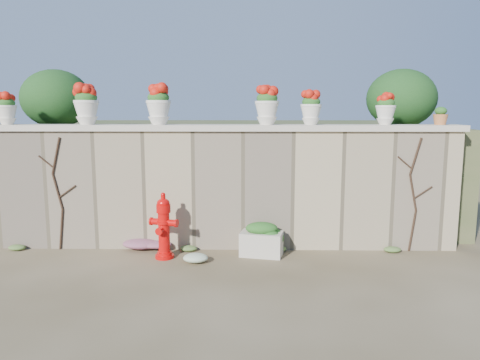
{
  "coord_description": "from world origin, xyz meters",
  "views": [
    {
      "loc": [
        0.5,
        -6.03,
        2.4
      ],
      "look_at": [
        0.37,
        1.4,
        1.23
      ],
      "focal_mm": 35.0,
      "sensor_mm": 36.0,
      "label": 1
    }
  ],
  "objects_px": {
    "urn_pot_0": "(6,109)",
    "terracotta_pot": "(440,117)",
    "fire_hydrant": "(164,226)",
    "planter_box": "(261,240)"
  },
  "relations": [
    {
      "from": "urn_pot_0",
      "to": "terracotta_pot",
      "type": "xyz_separation_m",
      "value": [
        7.22,
        0.0,
        -0.12
      ]
    },
    {
      "from": "fire_hydrant",
      "to": "planter_box",
      "type": "relative_size",
      "value": 1.44
    },
    {
      "from": "fire_hydrant",
      "to": "terracotta_pot",
      "type": "xyz_separation_m",
      "value": [
        4.51,
        0.65,
        1.7
      ]
    },
    {
      "from": "planter_box",
      "to": "terracotta_pot",
      "type": "xyz_separation_m",
      "value": [
        2.95,
        0.49,
        1.97
      ]
    },
    {
      "from": "urn_pot_0",
      "to": "planter_box",
      "type": "bearing_deg",
      "value": -6.58
    },
    {
      "from": "planter_box",
      "to": "terracotta_pot",
      "type": "distance_m",
      "value": 3.59
    },
    {
      "from": "terracotta_pot",
      "to": "fire_hydrant",
      "type": "bearing_deg",
      "value": -171.76
    },
    {
      "from": "planter_box",
      "to": "urn_pot_0",
      "type": "relative_size",
      "value": 1.41
    },
    {
      "from": "urn_pot_0",
      "to": "terracotta_pot",
      "type": "bearing_deg",
      "value": 0.0
    },
    {
      "from": "fire_hydrant",
      "to": "planter_box",
      "type": "height_order",
      "value": "fire_hydrant"
    }
  ]
}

